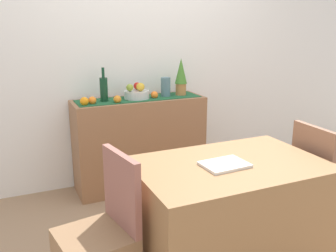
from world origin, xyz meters
The scene contains 18 objects.
ground_plane centered at (0.00, 0.00, -0.01)m, with size 6.40×6.40×0.02m, color #997A5C.
room_wall_rear centered at (0.00, 1.18, 1.35)m, with size 6.40×0.06×2.70m, color white.
sideboard_console centered at (-0.09, 0.92, 0.45)m, with size 1.28×0.42×0.90m, color #936645.
table_runner centered at (-0.09, 0.92, 0.90)m, with size 1.20×0.32×0.01m, color #1D5632.
fruit_bowl centered at (-0.11, 0.92, 0.94)m, with size 0.24×0.24×0.08m, color silver.
apple_right centered at (-0.09, 0.98, 1.01)m, with size 0.07×0.07×0.07m, color red.
apple_rear centered at (-0.09, 0.88, 1.02)m, with size 0.08×0.08×0.08m, color gold.
apple_upper centered at (-0.18, 0.92, 1.01)m, with size 0.07×0.07×0.07m, color olive.
wine_bottle centered at (-0.43, 0.92, 1.02)m, with size 0.07×0.07×0.32m.
ceramic_vase centered at (0.19, 0.92, 0.99)m, with size 0.09×0.09×0.19m, color slate.
potted_plant centered at (0.36, 0.92, 1.09)m, with size 0.12×0.12×0.37m.
orange_loose_end centered at (-0.56, 0.85, 0.93)m, with size 0.07×0.07×0.07m, color orange.
orange_loose_mid centered at (0.05, 0.88, 0.93)m, with size 0.07×0.07×0.07m, color orange.
orange_loose_near_bowl centered at (-0.34, 0.81, 0.93)m, with size 0.07×0.07×0.07m, color orange.
orange_loose_far centered at (-0.63, 0.83, 0.94)m, with size 0.08×0.08×0.08m, color orange.
dining_table centered at (0.00, -0.54, 0.37)m, with size 1.22×0.79×0.74m, color #996E44.
open_book centered at (-0.06, -0.57, 0.75)m, with size 0.28×0.21×0.02m, color white.
chair_by_corner centered at (0.87, -0.54, 0.27)m, with size 0.41×0.41×0.90m.
Camera 1 is at (-1.26, -2.40, 1.60)m, focal length 39.51 mm.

